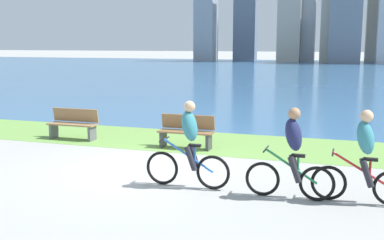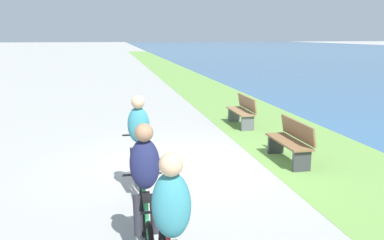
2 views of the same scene
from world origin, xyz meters
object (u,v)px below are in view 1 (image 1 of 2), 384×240
(cyclist_lead, at_px, (189,145))
(bench_far_along_path, at_px, (186,132))
(cyclist_trailing, at_px, (292,154))
(cyclist_distant_rear, at_px, (363,157))
(bench_near_path, at_px, (73,124))

(cyclist_lead, relative_size, bench_far_along_path, 1.16)
(cyclist_lead, bearing_deg, bench_far_along_path, 109.88)
(cyclist_trailing, relative_size, bench_far_along_path, 1.12)
(cyclist_distant_rear, bearing_deg, cyclist_lead, -178.86)
(cyclist_trailing, distance_m, cyclist_distant_rear, 1.22)
(bench_far_along_path, bearing_deg, cyclist_distant_rear, -36.39)
(bench_far_along_path, bearing_deg, cyclist_trailing, -46.66)
(cyclist_lead, distance_m, bench_far_along_path, 3.55)
(cyclist_lead, xyz_separation_m, cyclist_distant_rear, (3.21, 0.06, -0.01))
(cyclist_trailing, xyz_separation_m, bench_far_along_path, (-3.19, 3.38, -0.39))
(cyclist_trailing, relative_size, bench_near_path, 1.12)
(cyclist_lead, height_order, cyclist_trailing, cyclist_lead)
(cyclist_lead, bearing_deg, cyclist_trailing, -2.01)
(bench_near_path, xyz_separation_m, bench_far_along_path, (3.57, -0.10, 0.00))
(cyclist_trailing, height_order, bench_far_along_path, cyclist_trailing)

